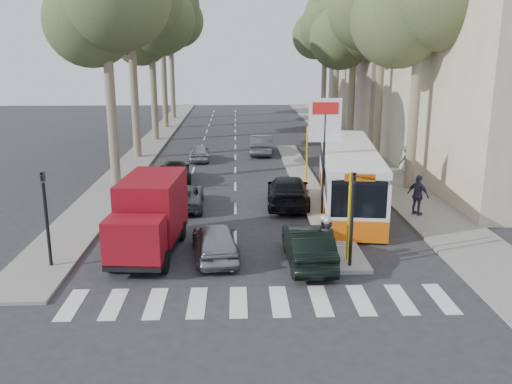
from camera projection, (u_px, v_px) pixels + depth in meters
ground at (258, 255)px, 20.98m from camera, size 120.00×120.00×0.00m
sidewalk_right at (348, 144)px, 45.44m from camera, size 3.20×70.00×0.12m
median_left at (155, 140)px, 47.75m from camera, size 2.40×64.00×0.12m
traffic_island at (306, 185)px, 31.71m from camera, size 1.50×26.00×0.16m
building_far at (404, 47)px, 52.37m from camera, size 11.00×20.00×16.00m
billboard at (324, 140)px, 24.99m from camera, size 1.50×12.10×5.60m
traffic_light_island at (353, 203)px, 19.01m from camera, size 0.16×0.41×3.60m
traffic_light_left at (45, 203)px, 19.11m from camera, size 0.16×0.41×3.60m
tree_l_a at (107, 0)px, 29.78m from camera, size 7.40×7.20×14.10m
tree_l_b at (131, 0)px, 37.33m from camera, size 7.40×7.20×14.88m
tree_l_c at (152, 22)px, 45.33m from camera, size 7.40×7.20×13.71m
tree_l_d at (163, 7)px, 52.63m from camera, size 7.40×7.20×15.66m
tree_l_e at (171, 22)px, 60.62m from camera, size 7.40×7.20×14.49m
tree_r_c at (356, 25)px, 44.09m from camera, size 7.40×7.20×13.32m
tree_r_d at (340, 14)px, 51.47m from camera, size 7.40×7.20×14.88m
tree_r_e at (327, 25)px, 59.39m from camera, size 7.40×7.20×14.10m
silver_hatchback at (215, 241)px, 20.59m from camera, size 2.12×4.20×1.37m
dark_hatchback at (308, 245)px, 20.00m from camera, size 1.62×4.42×1.45m
queue_car_a at (184, 196)px, 27.22m from camera, size 2.13×4.30×1.17m
queue_car_b at (288, 191)px, 27.62m from camera, size 2.44×5.30×1.50m
queue_car_c at (199, 153)px, 38.83m from camera, size 1.61×3.59×1.20m
queue_car_d at (262, 144)px, 41.30m from camera, size 1.90×4.61×1.48m
queue_car_e at (175, 171)px, 32.68m from camera, size 2.35×4.58×1.27m
red_truck at (150, 215)px, 20.91m from camera, size 2.49×5.63×2.93m
city_bus at (348, 175)px, 27.27m from camera, size 3.99×11.86×3.06m
motorcycle at (325, 243)px, 19.73m from camera, size 0.90×2.33×1.98m
pedestrian_near at (418, 195)px, 25.51m from camera, size 1.13×1.24×1.94m
pedestrian_far at (406, 159)px, 34.41m from camera, size 1.24×0.99×1.76m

